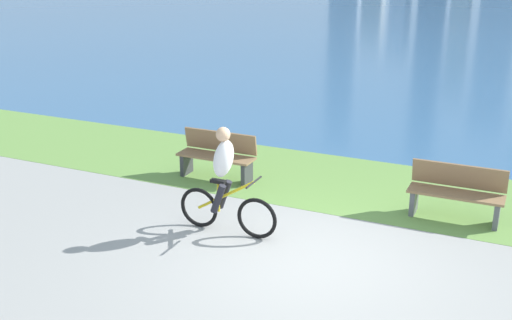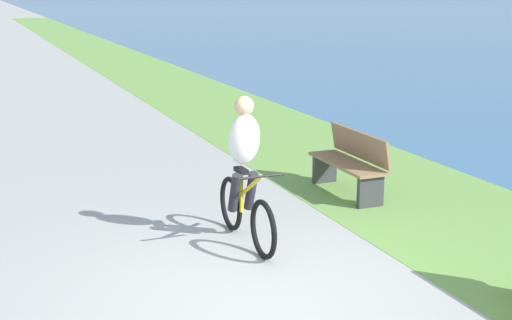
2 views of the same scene
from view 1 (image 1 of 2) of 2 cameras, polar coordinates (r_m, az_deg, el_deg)
name	(u,v)px [view 1 (image 1 of 2)]	position (r m, az deg, el deg)	size (l,w,h in m)	color
ground_plane	(309,263)	(9.04, 4.78, -9.24)	(300.00, 300.00, 0.00)	#9E9E99
grass_strip_bayside	(369,187)	(11.87, 10.15, -2.40)	(120.00, 2.99, 0.01)	#6B9947
cyclist_lead	(225,181)	(9.61, -2.83, -1.94)	(1.65, 0.52, 1.69)	black
bench_near_path	(217,156)	(12.02, -3.51, 0.40)	(1.50, 0.47, 0.90)	olive
bench_far_along_path	(456,193)	(10.72, 17.61, -2.83)	(1.50, 0.47, 0.90)	olive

